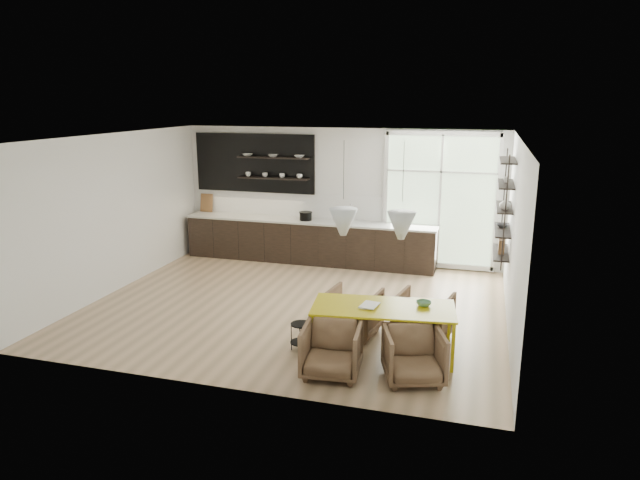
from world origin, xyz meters
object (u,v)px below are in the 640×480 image
(armchair_front_left, at_px, (332,350))
(armchair_front_right, at_px, (414,355))
(dining_table, at_px, (383,310))
(armchair_back_left, at_px, (353,312))
(wire_stool, at_px, (301,333))
(armchair_back_right, at_px, (424,317))

(armchair_front_left, height_order, armchair_front_right, armchair_front_left)
(dining_table, bearing_deg, armchair_back_left, 125.92)
(armchair_back_left, bearing_deg, dining_table, 141.45)
(armchair_back_left, distance_m, armchair_front_right, 1.64)
(armchair_back_left, xyz_separation_m, armchair_front_left, (0.03, -1.37, -0.01))
(wire_stool, bearing_deg, armchair_back_left, 52.10)
(armchair_back_left, distance_m, armchair_back_right, 1.06)
(armchair_back_right, relative_size, armchair_front_right, 1.06)
(dining_table, height_order, wire_stool, dining_table)
(armchair_back_left, relative_size, armchair_front_right, 1.04)
(armchair_back_right, bearing_deg, armchair_back_left, 15.37)
(dining_table, distance_m, armchair_front_right, 0.88)
(armchair_back_left, xyz_separation_m, wire_stool, (-0.59, -0.76, -0.10))
(dining_table, relative_size, armchair_back_left, 2.64)
(armchair_back_left, xyz_separation_m, armchair_back_right, (1.05, 0.08, 0.01))
(armchair_front_left, bearing_deg, wire_stool, 129.72)
(wire_stool, bearing_deg, dining_table, 7.73)
(armchair_front_left, distance_m, armchair_front_right, 1.05)
(dining_table, height_order, armchair_front_right, dining_table)
(armchair_back_right, distance_m, armchair_front_left, 1.78)
(armchair_back_right, bearing_deg, armchair_front_right, 101.71)
(armchair_front_left, relative_size, armchair_front_right, 1.02)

